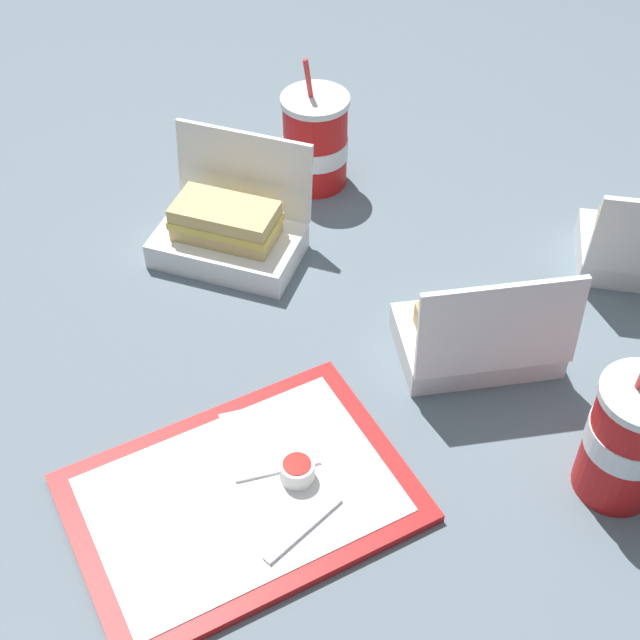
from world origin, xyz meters
The scene contains 9 objects.
ground_plane centered at (0.00, 0.00, 0.00)m, with size 3.20×3.20×0.00m, color slate.
food_tray centered at (0.20, 0.13, 0.01)m, with size 0.37×0.26×0.01m.
ketchup_cup centered at (0.13, 0.14, 0.03)m, with size 0.04×0.04×0.02m.
napkin_stack centered at (0.14, 0.08, 0.02)m, with size 0.10×0.10×0.00m, color white.
plastic_fork centered at (0.16, 0.20, 0.02)m, with size 0.11×0.01×0.01m, color white.
clamshell_sandwich_back centered at (0.03, -0.26, 0.04)m, with size 0.25×0.25×0.16m.
clamshell_hotdog_corner centered at (-0.16, 0.08, 0.04)m, with size 0.23×0.20×0.17m.
soda_cup_corner centered at (-0.18, 0.32, 0.08)m, with size 0.10×0.10×0.22m.
soda_cup_back centered at (-0.17, -0.36, 0.07)m, with size 0.10×0.10×0.21m.
Camera 1 is at (0.40, 0.67, 0.85)m, focal length 50.00 mm.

